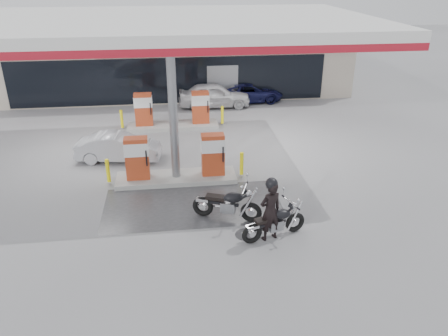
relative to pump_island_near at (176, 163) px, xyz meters
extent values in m
plane|color=gray|center=(0.00, -2.00, -0.71)|extent=(90.00, 90.00, 0.00)
cube|color=#4C4C4F|center=(0.50, -2.00, -0.71)|extent=(6.00, 3.00, 0.00)
cylinder|color=#38383A|center=(2.00, -4.00, -0.71)|extent=(0.70, 0.70, 0.01)
cube|color=beige|center=(0.00, 14.00, 1.29)|extent=(22.00, 8.00, 4.00)
cube|color=black|center=(0.00, 9.97, 0.69)|extent=(18.00, 0.10, 2.60)
cube|color=#A71423|center=(0.00, 9.90, 2.79)|extent=(22.00, 0.25, 1.00)
cube|color=navy|center=(7.00, 9.85, 2.79)|extent=(3.50, 0.12, 0.80)
cube|color=gray|center=(3.00, 9.93, 0.39)|extent=(1.80, 0.14, 2.20)
cube|color=silver|center=(0.00, 3.00, 4.59)|extent=(16.00, 10.00, 0.60)
cube|color=#A71423|center=(0.00, -1.95, 4.41)|extent=(16.00, 0.12, 0.24)
cube|color=#A71423|center=(0.00, 7.95, 4.41)|extent=(16.00, 0.12, 0.24)
cylinder|color=gray|center=(0.00, 0.00, 1.88)|extent=(0.32, 0.32, 5.00)
cylinder|color=gray|center=(0.00, 6.00, 1.88)|extent=(0.32, 0.32, 5.00)
cube|color=#9E9E99|center=(0.00, 0.00, -0.62)|extent=(4.50, 1.30, 0.18)
cube|color=#A73A1B|center=(-1.40, 0.00, 0.27)|extent=(0.85, 0.48, 1.60)
cube|color=#A73A1B|center=(1.40, 0.00, 0.27)|extent=(0.85, 0.48, 1.60)
cube|color=silver|center=(-1.40, 0.00, 0.67)|extent=(0.88, 0.52, 0.50)
cube|color=silver|center=(1.40, 0.00, 0.67)|extent=(0.88, 0.52, 0.50)
cylinder|color=yellow|center=(-2.50, 0.00, -0.17)|extent=(0.14, 0.14, 0.90)
cylinder|color=yellow|center=(2.50, 0.00, -0.17)|extent=(0.14, 0.14, 0.90)
cube|color=#9E9E99|center=(0.00, 6.00, -0.62)|extent=(4.50, 1.30, 0.18)
cube|color=#A73A1B|center=(-1.40, 6.00, 0.27)|extent=(0.85, 0.48, 1.60)
cube|color=#A73A1B|center=(1.40, 6.00, 0.27)|extent=(0.85, 0.48, 1.60)
cube|color=silver|center=(-1.40, 6.00, 0.67)|extent=(0.88, 0.52, 0.50)
cube|color=silver|center=(1.40, 6.00, 0.67)|extent=(0.88, 0.52, 0.50)
cylinder|color=yellow|center=(-2.50, 6.00, -0.17)|extent=(0.14, 0.14, 0.90)
cylinder|color=yellow|center=(2.50, 6.00, -0.17)|extent=(0.14, 0.14, 0.90)
torus|color=black|center=(3.49, -4.00, -0.39)|extent=(0.66, 0.34, 0.64)
torus|color=black|center=(2.08, -4.45, -0.39)|extent=(0.66, 0.34, 0.64)
cube|color=gray|center=(2.83, -4.21, -0.30)|extent=(0.49, 0.37, 0.32)
cube|color=black|center=(2.67, -4.26, -0.19)|extent=(0.95, 0.39, 0.09)
ellipsoid|color=black|center=(2.98, -4.16, 0.04)|extent=(0.68, 0.51, 0.30)
cube|color=black|center=(2.47, -4.32, -0.02)|extent=(0.64, 0.42, 0.11)
cylinder|color=silver|center=(3.29, -4.07, 0.36)|extent=(0.28, 0.79, 0.04)
sphere|color=silver|center=(3.41, -4.03, 0.23)|extent=(0.19, 0.19, 0.19)
cylinder|color=silver|center=(2.27, -4.23, -0.41)|extent=(0.95, 0.37, 0.09)
imported|color=black|center=(2.63, -4.27, 0.23)|extent=(0.80, 0.66, 1.89)
torus|color=black|center=(2.27, -3.29, -0.37)|extent=(0.70, 0.40, 0.69)
torus|color=black|center=(0.78, -2.72, -0.37)|extent=(0.70, 0.40, 0.69)
cube|color=gray|center=(1.57, -3.02, -0.27)|extent=(0.53, 0.42, 0.34)
cube|color=black|center=(1.41, -2.96, -0.16)|extent=(1.01, 0.47, 0.09)
ellipsoid|color=black|center=(1.73, -3.08, 0.09)|extent=(0.73, 0.57, 0.32)
cube|color=black|center=(1.19, -2.88, 0.03)|extent=(0.69, 0.48, 0.11)
cylinder|color=silver|center=(2.05, -3.20, 0.44)|extent=(0.35, 0.83, 0.04)
sphere|color=silver|center=(2.18, -3.25, 0.30)|extent=(0.21, 0.21, 0.21)
cylinder|color=silver|center=(1.09, -2.67, -0.39)|extent=(1.00, 0.45, 0.09)
imported|color=white|center=(2.43, 9.20, -0.02)|extent=(4.06, 1.66, 1.38)
imported|color=#4C4C50|center=(1.55, 7.00, 0.09)|extent=(0.72, 0.86, 1.60)
imported|color=#B1B3BA|center=(-2.31, 2.20, -0.14)|extent=(3.58, 1.63, 1.14)
imported|color=#9DA0A4|center=(-4.50, 12.00, -0.16)|extent=(4.06, 2.51, 1.10)
imported|color=#141643|center=(4.57, 10.00, -0.15)|extent=(4.10, 2.00, 1.12)
camera|label=1|loc=(-0.09, -14.96, 6.73)|focal=35.00mm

